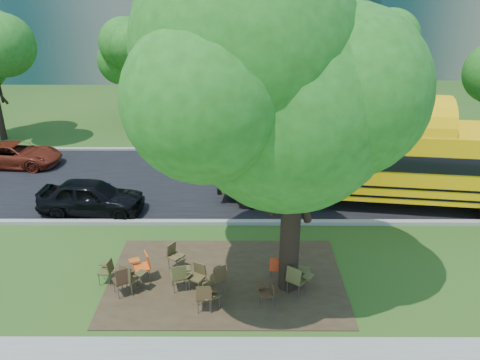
{
  "coord_description": "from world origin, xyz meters",
  "views": [
    {
      "loc": [
        1.45,
        -12.26,
        8.31
      ],
      "look_at": [
        1.42,
        3.17,
        1.7
      ],
      "focal_mm": 35.0,
      "sensor_mm": 36.0,
      "label": 1
    }
  ],
  "objects_px": {
    "chair_9": "(143,264)",
    "chair_12": "(300,268)",
    "chair_5": "(210,292)",
    "bg_car_red": "(16,155)",
    "chair_7": "(297,278)",
    "school_bus": "(404,160)",
    "chair_2": "(180,274)",
    "chair_8": "(107,269)",
    "chair_3": "(197,274)",
    "main_tree": "(296,114)",
    "black_car": "(91,197)",
    "chair_11": "(218,276)",
    "chair_1": "(130,275)",
    "chair_4": "(205,295)",
    "chair_13": "(277,266)",
    "chair_6": "(268,290)",
    "chair_0": "(123,278)",
    "chair_10": "(174,254)"
  },
  "relations": [
    {
      "from": "main_tree",
      "to": "chair_13",
      "type": "xyz_separation_m",
      "value": [
        -0.3,
        0.32,
        -4.72
      ]
    },
    {
      "from": "chair_1",
      "to": "chair_4",
      "type": "xyz_separation_m",
      "value": [
        2.21,
        -0.82,
        -0.04
      ]
    },
    {
      "from": "chair_7",
      "to": "chair_8",
      "type": "relative_size",
      "value": 1.23
    },
    {
      "from": "chair_2",
      "to": "chair_8",
      "type": "xyz_separation_m",
      "value": [
        -2.19,
        0.37,
        -0.07
      ]
    },
    {
      "from": "chair_1",
      "to": "chair_3",
      "type": "bearing_deg",
      "value": 35.68
    },
    {
      "from": "bg_car_red",
      "to": "chair_6",
      "type": "bearing_deg",
      "value": -127.8
    },
    {
      "from": "chair_8",
      "to": "chair_11",
      "type": "bearing_deg",
      "value": -90.07
    },
    {
      "from": "chair_9",
      "to": "bg_car_red",
      "type": "relative_size",
      "value": 0.22
    },
    {
      "from": "chair_11",
      "to": "chair_8",
      "type": "bearing_deg",
      "value": 131.46
    },
    {
      "from": "main_tree",
      "to": "bg_car_red",
      "type": "xyz_separation_m",
      "value": [
        -12.19,
        9.72,
        -4.66
      ]
    },
    {
      "from": "chair_7",
      "to": "chair_9",
      "type": "height_order",
      "value": "chair_7"
    },
    {
      "from": "chair_1",
      "to": "black_car",
      "type": "bearing_deg",
      "value": 147.47
    },
    {
      "from": "chair_0",
      "to": "chair_2",
      "type": "height_order",
      "value": "chair_0"
    },
    {
      "from": "chair_3",
      "to": "main_tree",
      "type": "bearing_deg",
      "value": -149.49
    },
    {
      "from": "chair_4",
      "to": "chair_6",
      "type": "xyz_separation_m",
      "value": [
        1.69,
        0.29,
        -0.07
      ]
    },
    {
      "from": "chair_12",
      "to": "black_car",
      "type": "bearing_deg",
      "value": -102.3
    },
    {
      "from": "chair_0",
      "to": "chair_1",
      "type": "bearing_deg",
      "value": 1.5
    },
    {
      "from": "chair_4",
      "to": "chair_6",
      "type": "height_order",
      "value": "chair_4"
    },
    {
      "from": "chair_1",
      "to": "chair_3",
      "type": "xyz_separation_m",
      "value": [
        1.9,
        0.17,
        -0.07
      ]
    },
    {
      "from": "chair_6",
      "to": "bg_car_red",
      "type": "distance_m",
      "value": 15.63
    },
    {
      "from": "chair_9",
      "to": "chair_10",
      "type": "relative_size",
      "value": 1.1
    },
    {
      "from": "chair_10",
      "to": "chair_12",
      "type": "height_order",
      "value": "chair_10"
    },
    {
      "from": "chair_1",
      "to": "bg_car_red",
      "type": "distance_m",
      "value": 12.59
    },
    {
      "from": "chair_9",
      "to": "chair_11",
      "type": "xyz_separation_m",
      "value": [
        2.25,
        -0.61,
        -0.0
      ]
    },
    {
      "from": "chair_4",
      "to": "chair_11",
      "type": "distance_m",
      "value": 0.86
    },
    {
      "from": "chair_11",
      "to": "chair_7",
      "type": "bearing_deg",
      "value": -42.58
    },
    {
      "from": "chair_7",
      "to": "school_bus",
      "type": "bearing_deg",
      "value": 87.9
    },
    {
      "from": "black_car",
      "to": "chair_12",
      "type": "bearing_deg",
      "value": -117.84
    },
    {
      "from": "school_bus",
      "to": "chair_8",
      "type": "relative_size",
      "value": 16.74
    },
    {
      "from": "main_tree",
      "to": "chair_1",
      "type": "bearing_deg",
      "value": -176.57
    },
    {
      "from": "chair_1",
      "to": "chair_3",
      "type": "relative_size",
      "value": 1.13
    },
    {
      "from": "chair_11",
      "to": "chair_13",
      "type": "bearing_deg",
      "value": -20.61
    },
    {
      "from": "chair_5",
      "to": "bg_car_red",
      "type": "height_order",
      "value": "bg_car_red"
    },
    {
      "from": "chair_4",
      "to": "bg_car_red",
      "type": "distance_m",
      "value": 14.64
    },
    {
      "from": "main_tree",
      "to": "chair_11",
      "type": "relative_size",
      "value": 9.44
    },
    {
      "from": "chair_8",
      "to": "black_car",
      "type": "height_order",
      "value": "black_car"
    },
    {
      "from": "chair_11",
      "to": "bg_car_red",
      "type": "bearing_deg",
      "value": 95.45
    },
    {
      "from": "chair_13",
      "to": "chair_0",
      "type": "bearing_deg",
      "value": -164.99
    },
    {
      "from": "main_tree",
      "to": "chair_7",
      "type": "distance_m",
      "value": 4.66
    },
    {
      "from": "chair_0",
      "to": "chair_13",
      "type": "xyz_separation_m",
      "value": [
        4.41,
        0.7,
        -0.06
      ]
    },
    {
      "from": "chair_9",
      "to": "chair_12",
      "type": "xyz_separation_m",
      "value": [
        4.65,
        -0.1,
        -0.06
      ]
    },
    {
      "from": "chair_4",
      "to": "chair_3",
      "type": "bearing_deg",
      "value": 105.03
    },
    {
      "from": "chair_12",
      "to": "chair_7",
      "type": "bearing_deg",
      "value": 3.44
    },
    {
      "from": "chair_9",
      "to": "black_car",
      "type": "distance_m",
      "value": 5.28
    },
    {
      "from": "chair_7",
      "to": "chair_5",
      "type": "bearing_deg",
      "value": -131.75
    },
    {
      "from": "chair_8",
      "to": "chair_10",
      "type": "height_order",
      "value": "chair_10"
    },
    {
      "from": "chair_6",
      "to": "black_car",
      "type": "height_order",
      "value": "black_car"
    },
    {
      "from": "chair_1",
      "to": "chair_4",
      "type": "bearing_deg",
      "value": 10.09
    },
    {
      "from": "chair_5",
      "to": "bg_car_red",
      "type": "relative_size",
      "value": 0.19
    },
    {
      "from": "main_tree",
      "to": "chair_9",
      "type": "bearing_deg",
      "value": 175.7
    }
  ]
}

